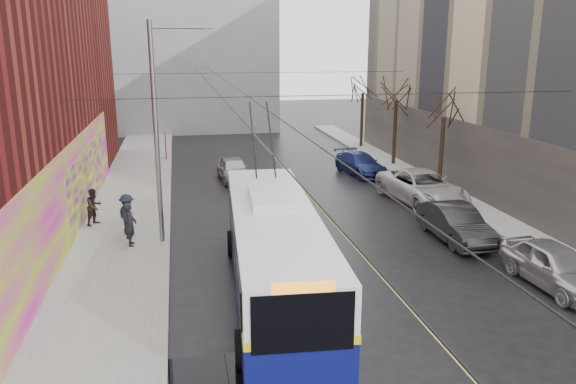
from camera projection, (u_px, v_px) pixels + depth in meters
name	position (u px, v px, depth m)	size (l,w,h in m)	color
ground	(394.00, 354.00, 15.13)	(140.00, 140.00, 0.00)	black
sidewalk_left	(124.00, 230.00, 24.99)	(4.00, 60.00, 0.15)	gray
sidewalk_right	(474.00, 209.00, 28.18)	(2.00, 60.00, 0.15)	gray
lane_line	(320.00, 207.00, 28.69)	(0.12, 50.00, 0.01)	#BFB74C
building_far	(167.00, 34.00, 54.37)	(20.50, 12.10, 18.00)	gray
streetlight_pole	(160.00, 129.00, 22.22)	(2.65, 0.60, 9.00)	slate
catenary_wires	(237.00, 84.00, 27.06)	(18.00, 60.00, 0.22)	black
tree_near	(445.00, 103.00, 30.72)	(3.20, 3.20, 6.40)	black
tree_mid	(397.00, 88.00, 37.29)	(3.20, 3.20, 6.68)	black
tree_far	(363.00, 83.00, 43.96)	(3.20, 3.20, 6.57)	black
pigeons_flying	(254.00, 55.00, 22.06)	(4.90, 1.30, 0.74)	slate
trolleybus	(275.00, 251.00, 18.15)	(3.49, 12.42, 5.82)	#0A0F50
parked_car_a	(555.00, 266.00, 19.17)	(1.79, 4.45, 1.52)	#B6B5BA
parked_car_b	(455.00, 223.00, 23.73)	(1.60, 4.60, 1.51)	#262628
parked_car_c	(422.00, 187.00, 29.42)	(2.77, 6.01, 1.67)	silver
parked_car_d	(360.00, 164.00, 35.89)	(1.90, 4.67, 1.36)	navy
following_car	(233.00, 169.00, 34.23)	(1.67, 4.15, 1.41)	#B0B0B5
pedestrian_a	(130.00, 224.00, 22.68)	(0.66, 0.43, 1.80)	black
pedestrian_b	(94.00, 207.00, 25.33)	(0.82, 0.64, 1.68)	black
pedestrian_c	(127.00, 214.00, 24.12)	(1.13, 0.65, 1.74)	black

